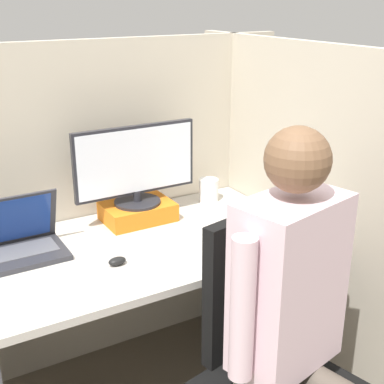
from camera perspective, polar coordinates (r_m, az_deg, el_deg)
The scene contains 12 objects.
cubicle_panel_back at distance 2.45m, azimuth -9.45°, elevation -1.56°, with size 1.83×0.04×1.47m.
cubicle_panel_right at distance 2.40m, azimuth 10.31°, elevation -2.05°, with size 0.04×1.39×1.47m.
desk at distance 2.21m, azimuth -5.36°, elevation -9.71°, with size 1.33×0.74×0.72m.
paper_box at distance 2.32m, azimuth -5.81°, elevation -2.09°, with size 0.29×0.21×0.08m.
monitor at distance 2.25m, azimuth -6.02°, elevation 2.91°, with size 0.54×0.20×0.34m.
laptop at distance 2.10m, azimuth -18.53°, elevation -5.41°, with size 0.36×0.23×0.24m.
mouse at distance 1.96m, azimuth -7.98°, elevation -7.31°, with size 0.07×0.04×0.03m.
stapler at distance 2.35m, azimuth 7.64°, elevation -2.28°, with size 0.05×0.16×0.04m.
carrot_toy at distance 2.03m, azimuth 4.68°, elevation -6.02°, with size 0.05×0.12×0.05m.
office_chair at distance 1.90m, azimuth 8.15°, elevation -17.16°, with size 0.55×0.60×0.96m.
person at distance 1.64m, azimuth 10.84°, elevation -12.67°, with size 0.47×0.44×1.31m.
coffee_mug at distance 2.52m, azimuth 1.79°, elevation 0.20°, with size 0.09×0.09×0.11m.
Camera 1 is at (-0.78, -1.38, 1.64)m, focal length 50.00 mm.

